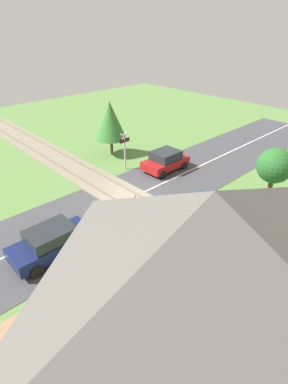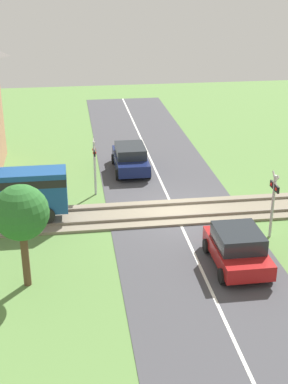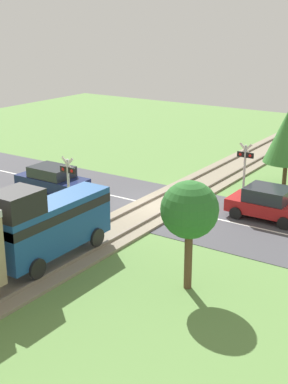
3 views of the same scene
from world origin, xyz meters
TOP-DOWN VIEW (x-y plane):
  - ground_plane at (0.00, 0.00)m, footprint 60.00×60.00m
  - road_surface at (0.00, 0.00)m, footprint 48.00×6.40m
  - track_bed at (0.00, 0.00)m, footprint 2.80×48.00m
  - car_near_crossing at (-5.04, -1.44)m, footprint 3.62×2.03m
  - car_far_side at (6.01, 1.44)m, footprint 3.98×1.94m
  - crossing_signal_west_approach at (-2.87, -3.62)m, footprint 0.90×0.18m
  - crossing_signal_east_approach at (2.87, 3.62)m, footprint 0.90×0.18m
  - station_building at (7.42, 10.77)m, footprint 6.09×4.34m
  - pedestrian_by_station at (3.80, 10.96)m, footprint 0.41×0.41m
  - tree_roadside_hedge at (-5.27, 6.61)m, footprint 2.00×2.00m
  - tree_beyond_track at (-3.98, -6.72)m, footprint 2.57×2.57m

SIDE VIEW (x-z plane):
  - ground_plane at x=0.00m, z-range 0.00..0.00m
  - road_surface at x=0.00m, z-range 0.00..0.02m
  - track_bed at x=0.00m, z-range -0.05..0.19m
  - pedestrian_by_station at x=3.80m, z-range -0.07..1.59m
  - car_far_side at x=6.01m, z-range 0.03..1.54m
  - car_near_crossing at x=-5.04m, z-range 0.03..1.56m
  - crossing_signal_west_approach at x=-2.87m, z-range 0.43..3.39m
  - crossing_signal_east_approach at x=2.87m, z-range 0.43..3.39m
  - tree_roadside_hedge at x=-5.27m, z-range 0.93..4.88m
  - tree_beyond_track at x=-3.98m, z-range 0.71..5.22m
  - station_building at x=7.42m, z-range -0.10..7.83m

